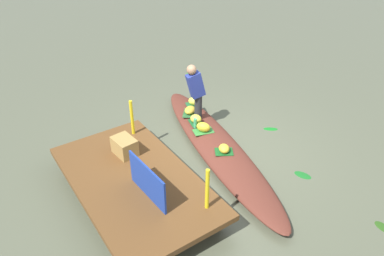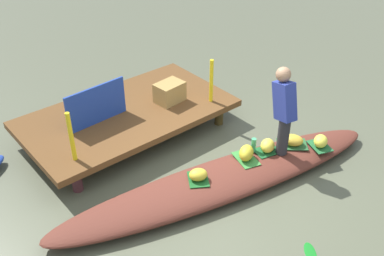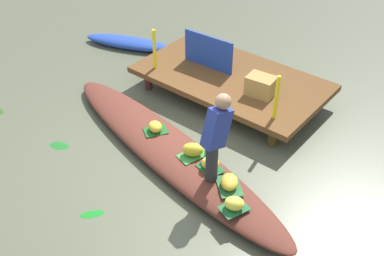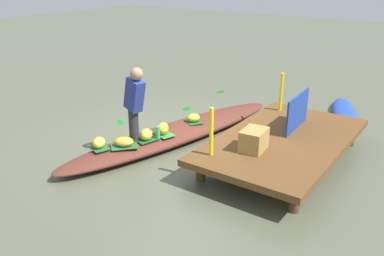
{
  "view_description": "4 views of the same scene",
  "coord_description": "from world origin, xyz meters",
  "views": [
    {
      "loc": [
        -4.58,
        3.72,
        4.36
      ],
      "look_at": [
        0.27,
        0.41,
        0.56
      ],
      "focal_mm": 34.35,
      "sensor_mm": 36.0,
      "label": 1
    },
    {
      "loc": [
        -3.28,
        -3.28,
        4.0
      ],
      "look_at": [
        0.04,
        0.69,
        0.59
      ],
      "focal_mm": 41.95,
      "sensor_mm": 36.0,
      "label": 2
    },
    {
      "loc": [
        3.58,
        -3.88,
        4.48
      ],
      "look_at": [
        0.27,
        0.21,
        0.54
      ],
      "focal_mm": 43.82,
      "sensor_mm": 36.0,
      "label": 3
    },
    {
      "loc": [
        5.45,
        4.15,
        2.92
      ],
      "look_at": [
        0.06,
        0.36,
        0.31
      ],
      "focal_mm": 38.17,
      "sensor_mm": 36.0,
      "label": 4
    }
  ],
  "objects": [
    {
      "name": "canal_water",
      "position": [
        0.0,
        0.0,
        0.0
      ],
      "size": [
        40.0,
        40.0,
        0.0
      ],
      "primitive_type": "plane",
      "color": "#555944",
      "rests_on": "ground"
    },
    {
      "name": "dock_platform",
      "position": [
        -0.25,
        1.92,
        0.35
      ],
      "size": [
        3.2,
        1.8,
        0.41
      ],
      "color": "brown",
      "rests_on": "ground"
    },
    {
      "name": "vendor_boat",
      "position": [
        0.0,
        0.0,
        0.12
      ],
      "size": [
        4.91,
        1.81,
        0.25
      ],
      "primitive_type": "ellipsoid",
      "rotation": [
        0.0,
        0.0,
        -0.21
      ],
      "color": "#5C2B20",
      "rests_on": "ground"
    },
    {
      "name": "moored_boat",
      "position": [
        -2.95,
        2.13,
        0.1
      ],
      "size": [
        1.95,
        1.1,
        0.2
      ],
      "primitive_type": "ellipsoid",
      "rotation": [
        0.0,
        0.0,
        0.35
      ],
      "color": "#2342A5",
      "rests_on": "ground"
    },
    {
      "name": "leaf_mat_0",
      "position": [
        0.8,
        -0.05,
        0.25
      ],
      "size": [
        0.39,
        0.33,
        0.01
      ],
      "primitive_type": "cube",
      "rotation": [
        0.0,
        0.0,
        2.9
      ],
      "color": "#1B572A",
      "rests_on": "vendor_boat"
    },
    {
      "name": "banana_bunch_0",
      "position": [
        0.8,
        -0.05,
        0.35
      ],
      "size": [
        0.31,
        0.29,
        0.19
      ],
      "primitive_type": "ellipsoid",
      "rotation": [
        0.0,
        0.0,
        0.49
      ],
      "color": "yellow",
      "rests_on": "vendor_boat"
    },
    {
      "name": "leaf_mat_1",
      "position": [
        1.2,
        -0.17,
        0.25
      ],
      "size": [
        0.51,
        0.49,
        0.01
      ],
      "primitive_type": "cube",
      "rotation": [
        0.0,
        0.0,
        2.43
      ],
      "color": "#296032",
      "rests_on": "vendor_boat"
    },
    {
      "name": "banana_bunch_1",
      "position": [
        1.2,
        -0.17,
        0.33
      ],
      "size": [
        0.36,
        0.37,
        0.15
      ],
      "primitive_type": "ellipsoid",
      "rotation": [
        0.0,
        0.0,
        5.32
      ],
      "color": "gold",
      "rests_on": "vendor_boat"
    },
    {
      "name": "leaf_mat_2",
      "position": [
        0.44,
        0.02,
        0.25
      ],
      "size": [
        0.35,
        0.46,
        0.01
      ],
      "primitive_type": "cube",
      "rotation": [
        0.0,
        0.0,
        1.29
      ],
      "color": "#378438",
      "rests_on": "vendor_boat"
    },
    {
      "name": "banana_bunch_2",
      "position": [
        0.44,
        0.02,
        0.35
      ],
      "size": [
        0.35,
        0.32,
        0.2
      ],
      "primitive_type": "ellipsoid",
      "rotation": [
        0.0,
        0.0,
        3.72
      ],
      "color": "gold",
      "rests_on": "vendor_boat"
    },
    {
      "name": "leaf_mat_3",
      "position": [
        1.47,
        -0.45,
        0.25
      ],
      "size": [
        0.35,
        0.41,
        0.01
      ],
      "primitive_type": "cube",
      "rotation": [
        0.0,
        0.0,
        1.21
      ],
      "color": "#226032",
      "rests_on": "vendor_boat"
    },
    {
      "name": "banana_bunch_3",
      "position": [
        1.47,
        -0.45,
        0.34
      ],
      "size": [
        0.31,
        0.29,
        0.17
      ],
      "primitive_type": "ellipsoid",
      "rotation": [
        0.0,
        0.0,
        0.51
      ],
      "color": "yellow",
      "rests_on": "vendor_boat"
    },
    {
      "name": "leaf_mat_4",
      "position": [
        -0.35,
        0.11,
        0.25
      ],
      "size": [
        0.4,
        0.42,
        0.01
      ],
      "primitive_type": "cube",
      "rotation": [
        0.0,
        0.0,
        1.01
      ],
      "color": "#185721",
      "rests_on": "vendor_boat"
    },
    {
      "name": "banana_bunch_4",
      "position": [
        -0.35,
        0.11,
        0.33
      ],
      "size": [
        0.3,
        0.28,
        0.15
      ],
      "primitive_type": "ellipsoid",
      "rotation": [
        0.0,
        0.0,
        2.69
      ],
      "color": "gold",
      "rests_on": "vendor_boat"
    },
    {
      "name": "vendor_person",
      "position": [
        0.94,
        -0.14,
        0.95
      ],
      "size": [
        0.26,
        0.43,
        1.25
      ],
      "color": "#28282D",
      "rests_on": "vendor_boat"
    },
    {
      "name": "water_bottle",
      "position": [
        0.64,
        0.08,
        0.36
      ],
      "size": [
        0.07,
        0.07,
        0.21
      ],
      "primitive_type": "cylinder",
      "color": "#44AA70",
      "rests_on": "vendor_boat"
    },
    {
      "name": "market_banner",
      "position": [
        -0.75,
        1.92,
        0.7
      ],
      "size": [
        0.97,
        0.08,
        0.59
      ],
      "primitive_type": "cube",
      "rotation": [
        0.0,
        0.0,
        0.05
      ],
      "color": "#1D3A96",
      "rests_on": "dock_platform"
    },
    {
      "name": "railing_post_west",
      "position": [
        -1.45,
        1.32,
        0.76
      ],
      "size": [
        0.06,
        0.06,
        0.72
      ],
      "primitive_type": "cylinder",
      "color": "yellow",
      "rests_on": "dock_platform"
    },
    {
      "name": "railing_post_east",
      "position": [
        0.95,
        1.32,
        0.76
      ],
      "size": [
        0.06,
        0.06,
        0.72
      ],
      "primitive_type": "cylinder",
      "color": "yellow",
      "rests_on": "dock_platform"
    },
    {
      "name": "produce_crate",
      "position": [
        0.45,
        1.74,
        0.57
      ],
      "size": [
        0.47,
        0.36,
        0.32
      ],
      "primitive_type": "cube",
      "rotation": [
        0.0,
        0.0,
        0.1
      ],
      "color": "#A58144",
      "rests_on": "dock_platform"
    },
    {
      "name": "drifting_plant_0",
      "position": [
        -0.01,
        -1.47,
        0.0
      ],
      "size": [
        0.3,
        0.33,
        0.01
      ],
      "primitive_type": "ellipsoid",
      "rotation": [
        0.0,
        0.0,
        0.91
      ],
      "color": "#157820",
      "rests_on": "ground"
    },
    {
      "name": "drifting_plant_2",
      "position": [
        -1.46,
        -0.85,
        0.0
      ],
      "size": [
        0.36,
        0.28,
        0.01
      ],
      "primitive_type": "ellipsoid",
      "rotation": [
        0.0,
        0.0,
        0.35
      ],
      "color": "#196622",
      "rests_on": "ground"
    }
  ]
}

